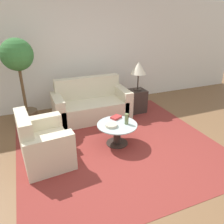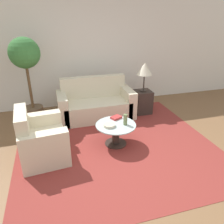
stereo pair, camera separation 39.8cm
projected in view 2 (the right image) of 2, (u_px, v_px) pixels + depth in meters
name	position (u px, v px, depth m)	size (l,w,h in m)	color
ground_plane	(125.00, 166.00, 3.52)	(14.00, 14.00, 0.00)	brown
wall_back	(89.00, 55.00, 5.52)	(10.00, 0.06, 2.60)	white
rug	(116.00, 143.00, 4.13)	(3.56, 3.45, 0.01)	maroon
sofa_main	(96.00, 105.00, 5.12)	(1.72, 0.80, 0.92)	beige
armchair	(40.00, 141.00, 3.64)	(0.82, 1.01, 0.88)	beige
coffee_table	(116.00, 131.00, 4.02)	(0.74, 0.74, 0.41)	#332823
side_table	(143.00, 102.00, 5.33)	(0.39, 0.39, 0.56)	#332823
table_lamp	(145.00, 69.00, 5.00)	(0.37, 0.37, 0.67)	#332823
potted_plant	(26.00, 65.00, 4.57)	(0.64, 0.64, 1.83)	brown
vase	(125.00, 120.00, 3.92)	(0.07, 0.07, 0.20)	#6B7A4C
bowl	(109.00, 125.00, 3.88)	(0.21, 0.21, 0.05)	beige
book_stack	(116.00, 117.00, 4.18)	(0.23, 0.21, 0.04)	#BC3333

